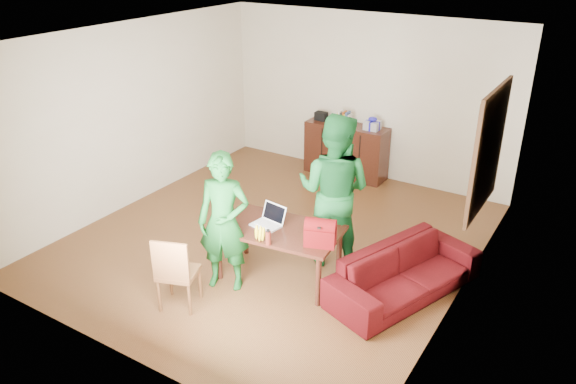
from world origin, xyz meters
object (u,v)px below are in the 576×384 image
Objects in this scene: table at (279,234)px; laptop at (266,223)px; bottle at (268,237)px; person_far at (334,191)px; person_near at (224,222)px; chair at (179,285)px; sofa at (404,272)px; red_bag at (320,235)px.

table is 0.20m from laptop.
bottle is (0.26, -0.34, 0.05)m from laptop.
person_far reaches higher than bottle.
table is at bearing 25.21° from person_near.
chair is 0.46× the size of person_far.
person_far is 10.41× the size of bottle.
table is at bearing 129.28° from sofa.
laptop reaches higher than bottle.
red_bag is at bearing -0.88° from person_near.
red_bag reaches higher than sofa.
chair is 1.22m from laptop.
sofa is (1.84, 0.94, -0.55)m from person_near.
bottle is at bearing 70.03° from person_far.
laptop is 1.70m from sofa.
red_bag reaches higher than laptop.
laptop is at bearing -170.04° from table.
table is 0.44m from bottle.
person_near is 1.41m from person_far.
red_bag is (1.23, 0.98, 0.54)m from chair.
laptop is 0.76m from red_bag.
person_near is 1.11m from red_bag.
chair is 0.85m from person_near.
chair is at bearing 53.34° from person_far.
sofa is at bearing 12.15° from table.
chair is at bearing -127.66° from table.
person_far is at bearing 40.11° from chair.
red_bag is at bearing 31.73° from bottle.
bottle is (-0.24, -1.08, -0.20)m from person_far.
sofa is at bearing 15.96° from red_bag.
chair is at bearing -160.50° from red_bag.
red_bag is (0.24, -0.78, -0.17)m from person_far.
chair is 0.47× the size of sofa.
bottle is at bearing -80.97° from table.
chair is 2.55m from sofa.
chair is at bearing -137.76° from bottle.
bottle reaches higher than sofa.
table is 0.86m from person_far.
person_far reaches higher than table.
person_far is 1.01× the size of sofa.
laptop is 0.43m from bottle.
table is 1.28m from chair.
person_near is 0.56m from bottle.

